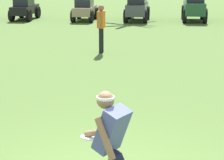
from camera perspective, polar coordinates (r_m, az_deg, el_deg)
frisbee_thrower at (r=5.23m, az=0.02°, el=-8.26°), size 0.85×0.84×1.43m
frisbee_in_flight at (r=5.70m, az=-2.87°, el=-7.47°), size 0.32×0.32×0.05m
teammate_near_sideline at (r=14.26m, az=-1.43°, el=7.32°), size 0.26×0.50×1.56m
parked_car_slot_c at (r=23.26m, az=-11.34°, el=9.13°), size 1.29×2.28×1.10m
parked_car_slot_d at (r=22.45m, az=-3.59°, el=9.18°), size 1.27×2.27×1.10m
parked_car_slot_e at (r=22.34m, az=3.32°, el=9.57°), size 1.42×2.50×1.34m
parked_car_slot_f at (r=22.58m, az=10.68°, el=9.45°), size 1.36×2.43×1.40m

